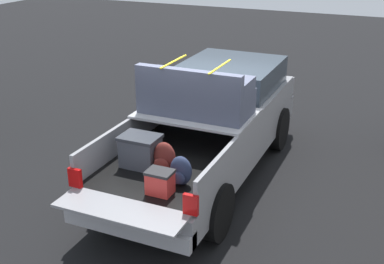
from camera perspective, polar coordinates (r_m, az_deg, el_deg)
The scene contains 2 objects.
ground_plane at distance 9.08m, azimuth 1.54°, elevation -5.08°, with size 40.00×40.00×0.00m, color black.
pickup_truck at distance 8.99m, azimuth 2.49°, elevation 1.38°, with size 6.05×2.06×2.23m.
Camera 1 is at (-7.45, -3.04, 4.22)m, focal length 45.65 mm.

